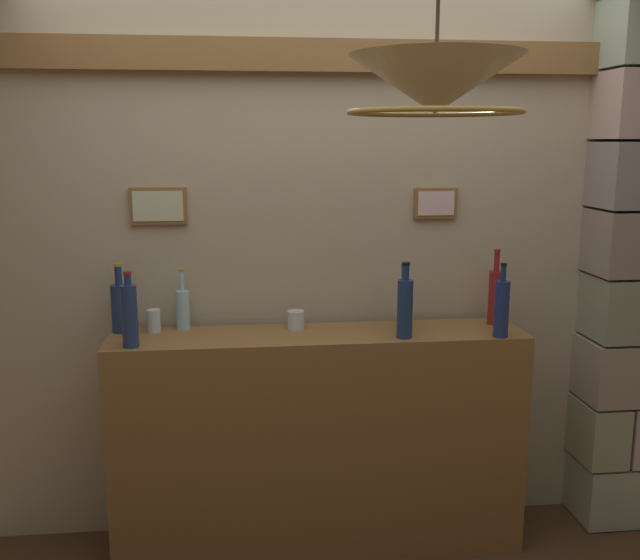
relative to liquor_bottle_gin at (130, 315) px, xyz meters
name	(u,v)px	position (x,y,z in m)	size (l,w,h in m)	color
panelled_rear_partition	(313,256)	(0.79, 0.38, 0.17)	(3.16, 0.15, 2.53)	#BCAD8E
stone_pillar	(628,273)	(2.28, 0.23, 0.08)	(0.41, 0.35, 2.47)	#A9B199
bar_shelf_unit	(319,441)	(0.79, 0.12, -0.65)	(1.84, 0.37, 1.02)	olive
liquor_bottle_gin	(130,315)	(0.00, 0.00, 0.00)	(0.07, 0.07, 0.32)	navy
liquor_bottle_scotch	(120,306)	(-0.08, 0.24, -0.02)	(0.08, 0.08, 0.31)	navy
liquor_bottle_mezcal	(403,305)	(1.18, 0.14, -0.03)	(0.05, 0.05, 0.29)	navy
liquor_bottle_vodka	(405,307)	(1.15, 0.01, 0.00)	(0.07, 0.07, 0.33)	navy
liquor_bottle_tequila	(495,295)	(1.62, 0.19, 0.00)	(0.06, 0.06, 0.35)	maroon
liquor_bottle_bourbon	(502,308)	(1.57, -0.02, -0.01)	(0.06, 0.06, 0.32)	navy
liquor_bottle_whiskey	(183,308)	(0.19, 0.26, -0.04)	(0.06, 0.06, 0.28)	#A5D3E3
glass_tumbler_rocks	(154,321)	(0.07, 0.23, -0.09)	(0.06, 0.06, 0.10)	silver
glass_tumbler_highball	(296,320)	(0.70, 0.20, -0.09)	(0.08, 0.08, 0.08)	silver
pendant_lamp	(436,87)	(1.06, -0.69, 0.86)	(0.55, 0.55, 0.58)	beige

